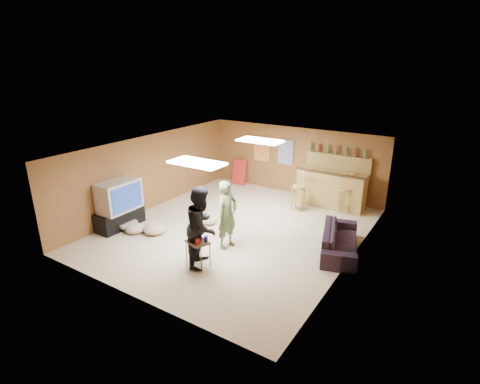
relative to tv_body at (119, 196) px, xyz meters
The scene contains 32 objects.
ground 3.18m from the tv_body, 29.51° to the left, with size 7.00×7.00×0.00m, color #BEAF91.
ceiling 3.31m from the tv_body, 29.51° to the left, with size 6.00×7.00×0.02m, color silver.
wall_back 5.66m from the tv_body, 62.08° to the left, with size 6.00×0.02×2.20m, color brown.
wall_front 3.33m from the tv_body, 37.04° to the right, with size 6.00×0.02×2.20m, color brown.
wall_left 1.55m from the tv_body, 103.13° to the left, with size 0.02×7.00×2.20m, color brown.
wall_right 5.85m from the tv_body, 14.87° to the left, with size 0.02×7.00×2.20m, color brown.
tv_stand 0.65m from the tv_body, behind, with size 0.55×1.30×0.50m, color black.
dvd_box 0.76m from the tv_body, ahead, with size 0.35×0.50×0.08m, color #B2B2B7.
tv_body is the anchor object (origin of this frame).
tv_screen 0.31m from the tv_body, ahead, with size 0.02×0.95×0.65m, color navy.
bar_counter 6.09m from the tv_body, 47.00° to the left, with size 2.00×0.60×1.10m, color olive.
bar_lip 5.91m from the tv_body, 45.34° to the left, with size 2.10×0.12×0.05m, color #392412.
bar_shelf 6.45m from the tv_body, 49.74° to the left, with size 2.00×0.18×0.05m, color olive.
bar_backing 6.44m from the tv_body, 49.85° to the left, with size 2.00×0.14×0.60m, color olive.
poster_left 5.19m from the tv_body, 73.70° to the left, with size 0.60×0.03×0.85m, color #BF3F26.
poster_right 5.51m from the tv_body, 64.65° to the left, with size 0.55×0.03×0.80m, color #334C99.
folding_chair_stack 4.86m from the tv_body, 82.29° to the left, with size 0.50×0.14×0.90m, color red.
ceiling_panel_front 2.94m from the tv_body, ahead, with size 1.20×0.60×0.04m, color white.
ceiling_panel_back 3.99m from the tv_body, 45.54° to the left, with size 1.20×0.60×0.04m, color white.
person_olive 3.05m from the tv_body, 11.69° to the left, with size 0.60×0.39×1.65m, color #506037.
person_black 2.99m from the tv_body, ahead, with size 0.87×0.67×1.78m, color black.
sofa 5.66m from the tv_body, 19.03° to the left, with size 1.98×0.77×0.58m, color black.
tray_table 3.08m from the tv_body, ahead, with size 0.47×0.37×0.61m, color #392412.
cup_red_near 2.90m from the tv_body, ahead, with size 0.07×0.07×0.10m, color red.
cup_red_far 3.10m from the tv_body, 10.39° to the right, with size 0.08×0.08×0.11m, color red.
cup_blue 3.16m from the tv_body, ahead, with size 0.09×0.09×0.12m, color navy.
bar_stool_left 5.02m from the tv_body, 46.83° to the left, with size 0.39×0.39×1.22m, color olive, non-canonical shape.
bar_stool_right 6.28m from the tv_body, 42.01° to the left, with size 0.37×0.37×1.18m, color olive, non-canonical shape.
cushion_near_tv 1.28m from the tv_body, 11.69° to the left, with size 0.59×0.59×0.26m, color tan.
cushion_mid 2.43m from the tv_body, 38.75° to the left, with size 0.49×0.49×0.22m, color tan.
cushion_far 0.95m from the tv_body, ahead, with size 0.50×0.50×0.23m, color tan.
bottle_row 6.41m from the tv_body, 50.03° to the left, with size 1.76×0.08×0.26m, color #3F7233, non-canonical shape.
Camera 1 is at (4.91, -7.48, 4.26)m, focal length 28.00 mm.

